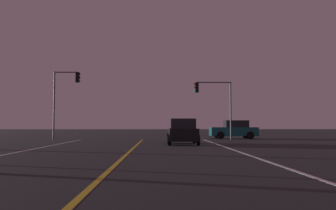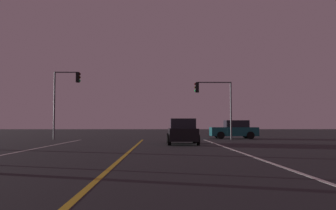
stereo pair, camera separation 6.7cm
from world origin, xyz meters
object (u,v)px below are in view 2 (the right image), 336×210
car_ahead_far (182,132)px  car_crossing_side (234,130)px  traffic_light_near_right (213,96)px  traffic_light_near_left (66,90)px

car_ahead_far → car_crossing_side: bearing=-30.7°
car_ahead_far → traffic_light_near_right: (3.20, 7.55, 3.00)m
traffic_light_near_left → car_crossing_side: bearing=5.9°
car_ahead_far → traffic_light_near_right: 8.73m
car_crossing_side → traffic_light_near_left: 15.65m
car_ahead_far → traffic_light_near_right: traffic_light_near_right is taller
car_ahead_far → traffic_light_near_left: bearing=52.3°
car_ahead_far → car_crossing_side: 10.60m
car_crossing_side → traffic_light_near_right: bearing=35.3°
car_ahead_far → car_crossing_side: (5.41, 9.12, 0.00)m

